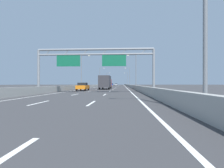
{
  "coord_description": "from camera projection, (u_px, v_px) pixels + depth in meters",
  "views": [
    {
      "loc": [
        3.87,
        0.92,
        1.33
      ],
      "look_at": [
        -0.78,
        79.9,
        1.14
      ],
      "focal_mm": 27.87,
      "sensor_mm": 36.0,
      "label": 1
    }
  ],
  "objects": [
    {
      "name": "lane_dash_right_2",
      "position": [
        105.0,
        95.0,
        20.66
      ],
      "size": [
        0.16,
        3.0,
        0.01
      ],
      "primitive_type": "cube",
      "color": "white",
      "rests_on": "ground_plane"
    },
    {
      "name": "sign_gantry",
      "position": [
        94.0,
        59.0,
        24.7
      ],
      "size": [
        16.88,
        0.36,
        6.36
      ],
      "color": "gray",
      "rests_on": "ground_plane"
    },
    {
      "name": "lane_dash_right_4",
      "position": [
        113.0,
        90.0,
        38.63
      ],
      "size": [
        0.16,
        3.0,
        0.01
      ],
      "primitive_type": "cube",
      "color": "white",
      "rests_on": "ground_plane"
    },
    {
      "name": "streetlamp_right_far",
      "position": [
        129.0,
        76.0,
        88.71
      ],
      "size": [
        2.58,
        0.28,
        9.5
      ],
      "color": "slate",
      "rests_on": "ground_plane"
    },
    {
      "name": "lane_dash_right_8",
      "position": [
        117.0,
        87.0,
        74.57
      ],
      "size": [
        0.16,
        3.0,
        0.01
      ],
      "primitive_type": "cube",
      "color": "white",
      "rests_on": "ground_plane"
    },
    {
      "name": "lane_dash_right_14",
      "position": [
        119.0,
        85.0,
        128.48
      ],
      "size": [
        0.16,
        3.0,
        0.01
      ],
      "primitive_type": "cube",
      "color": "white",
      "rests_on": "ground_plane"
    },
    {
      "name": "red_car",
      "position": [
        109.0,
        85.0,
        99.93
      ],
      "size": [
        1.88,
        4.59,
        1.43
      ],
      "color": "red",
      "rests_on": "ground_plane"
    },
    {
      "name": "lane_dash_left_11",
      "position": [
        113.0,
        86.0,
        101.74
      ],
      "size": [
        0.16,
        3.0,
        0.01
      ],
      "primitive_type": "cube",
      "color": "white",
      "rests_on": "ground_plane"
    },
    {
      "name": "lane_dash_right_16",
      "position": [
        120.0,
        85.0,
        146.45
      ],
      "size": [
        0.16,
        3.0,
        0.01
      ],
      "primitive_type": "cube",
      "color": "white",
      "rests_on": "ground_plane"
    },
    {
      "name": "lane_dash_right_5",
      "position": [
        115.0,
        88.0,
        47.62
      ],
      "size": [
        0.16,
        3.0,
        0.01
      ],
      "primitive_type": "cube",
      "color": "white",
      "rests_on": "ground_plane"
    },
    {
      "name": "lane_dash_left_1",
      "position": [
        39.0,
        103.0,
        11.89
      ],
      "size": [
        0.16,
        3.0,
        0.01
      ],
      "primitive_type": "cube",
      "color": "white",
      "rests_on": "ground_plane"
    },
    {
      "name": "lane_dash_right_7",
      "position": [
        117.0,
        87.0,
        65.59
      ],
      "size": [
        0.16,
        3.0,
        0.01
      ],
      "primitive_type": "cube",
      "color": "white",
      "rests_on": "ground_plane"
    },
    {
      "name": "lane_dash_right_9",
      "position": [
        118.0,
        86.0,
        83.56
      ],
      "size": [
        0.16,
        3.0,
        0.01
      ],
      "primitive_type": "cube",
      "color": "white",
      "rests_on": "ground_plane"
    },
    {
      "name": "lane_dash_right_13",
      "position": [
        119.0,
        86.0,
        119.49
      ],
      "size": [
        0.16,
        3.0,
        0.01
      ],
      "primitive_type": "cube",
      "color": "white",
      "rests_on": "ground_plane"
    },
    {
      "name": "lane_dash_right_10",
      "position": [
        118.0,
        86.0,
        92.54
      ],
      "size": [
        0.16,
        3.0,
        0.01
      ],
      "primitive_type": "cube",
      "color": "white",
      "rests_on": "ground_plane"
    },
    {
      "name": "blue_car",
      "position": [
        112.0,
        84.0,
        128.58
      ],
      "size": [
        1.83,
        4.26,
        1.55
      ],
      "color": "#2347AD",
      "rests_on": "ground_plane"
    },
    {
      "name": "barrier_left",
      "position": [
        105.0,
        85.0,
        109.52
      ],
      "size": [
        0.45,
        220.0,
        0.95
      ],
      "color": "#9E9E99",
      "rests_on": "ground_plane"
    },
    {
      "name": "lane_dash_right_11",
      "position": [
        119.0,
        86.0,
        101.52
      ],
      "size": [
        0.16,
        3.0,
        0.01
      ],
      "primitive_type": "cube",
      "color": "white",
      "rests_on": "ground_plane"
    },
    {
      "name": "edge_line_right",
      "position": [
        125.0,
        86.0,
        86.85
      ],
      "size": [
        0.16,
        176.0,
        0.01
      ],
      "primitive_type": "cube",
      "color": "white",
      "rests_on": "ground_plane"
    },
    {
      "name": "streetlamp_left_mid",
      "position": [
        82.0,
        69.0,
        49.24
      ],
      "size": [
        2.58,
        0.28,
        9.5
      ],
      "color": "slate",
      "rests_on": "ground_plane"
    },
    {
      "name": "lane_dash_left_12",
      "position": [
        113.0,
        86.0,
        110.72
      ],
      "size": [
        0.16,
        3.0,
        0.01
      ],
      "primitive_type": "cube",
      "color": "white",
      "rests_on": "ground_plane"
    },
    {
      "name": "lane_dash_left_2",
      "position": [
        75.0,
        95.0,
        20.88
      ],
      "size": [
        0.16,
        3.0,
        0.01
      ],
      "primitive_type": "cube",
      "color": "white",
      "rests_on": "ground_plane"
    },
    {
      "name": "lane_dash_left_17",
      "position": [
        116.0,
        85.0,
        155.64
      ],
      "size": [
        0.16,
        3.0,
        0.01
      ],
      "primitive_type": "cube",
      "color": "white",
      "rests_on": "ground_plane"
    },
    {
      "name": "lane_dash_left_9",
      "position": [
        110.0,
        86.0,
        83.77
      ],
      "size": [
        0.16,
        3.0,
        0.01
      ],
      "primitive_type": "cube",
      "color": "white",
      "rests_on": "ground_plane"
    },
    {
      "name": "lane_dash_left_6",
      "position": [
        105.0,
        88.0,
        56.81
      ],
      "size": [
        0.16,
        3.0,
        0.01
      ],
      "primitive_type": "cube",
      "color": "white",
      "rests_on": "ground_plane"
    },
    {
      "name": "streetlamp_left_distant",
      "position": [
        107.0,
        78.0,
        129.93
      ],
      "size": [
        2.58,
        0.28,
        9.5
      ],
      "color": "slate",
      "rests_on": "ground_plane"
    },
    {
      "name": "lane_dash_left_15",
      "position": [
        115.0,
        85.0,
        137.67
      ],
      "size": [
        0.16,
        3.0,
        0.01
      ],
      "primitive_type": "cube",
      "color": "white",
      "rests_on": "ground_plane"
    },
    {
      "name": "lane_dash_right_17",
      "position": [
        120.0,
        85.0,
        155.43
      ],
      "size": [
        0.16,
        3.0,
        0.01
      ],
      "primitive_type": "cube",
      "color": "white",
      "rests_on": "ground_plane"
    },
    {
      "name": "lane_dash_right_12",
      "position": [
        119.0,
        86.0,
        110.51
      ],
      "size": [
        0.16,
        3.0,
        0.01
      ],
      "primitive_type": "cube",
      "color": "white",
      "rests_on": "ground_plane"
    },
    {
      "name": "streetlamp_right_distant",
      "position": [
        127.0,
        78.0,
        129.05
      ],
      "size": [
        2.58,
        0.28,
        9.5
      ],
      "color": "slate",
      "rests_on": "ground_plane"
    },
    {
      "name": "streetlamp_right_mid",
      "position": [
        135.0,
        69.0,
        48.36
      ],
      "size": [
        2.58,
        0.28,
        9.5
      ],
      "color": "slate",
      "rests_on": "ground_plane"
    },
    {
      "name": "box_truck",
      "position": [
        105.0,
        82.0,
        41.72
      ],
      "size": [
        2.44,
        8.9,
        3.14
      ],
      "color": "#B21E19",
      "rests_on": "ground_plane"
    },
    {
      "name": "ground_plane",
      "position": [
        115.0,
        86.0,
        99.13
      ],
      "size": [
        260.0,
        260.0,
        0.0
      ],
      "primitive_type": "plane",
      "color": "#38383A"
    },
    {
      "name": "streetlamp_left_far",
      "position": [
        100.0,
        76.0,
        89.58
      ],
      "size": [
        2.58,
        0.28,
        9.5
      ],
      "color": "slate",
      "rests_on": "ground_plane"
    },
    {
      "name": "lane_dash_right_3",
      "position": [
        110.0,
        91.0,
        29.65
      ],
      "size": [
        0.16,
        3.0,
        0.01
      ],
      "primitive_type": "cube",
      "color": "white",
      "rests_on": "ground_plane"
    },
    {
      "name": "silver_car",
      "position": [
        116.0,
        84.0,
        114.22
      ],
      "size": [
        1.7,
        4.2,
        1.43
      ],
      "color": "#A8ADB2",
      "rests_on": "ground_plane"
    },
    {
      "name": "lane_dash_left_8",
      "position": [
        109.0,
        87.0,
        74.78
      ],
      "size": [
        0.16,
        3.0,
        0.01
      ],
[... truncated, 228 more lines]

